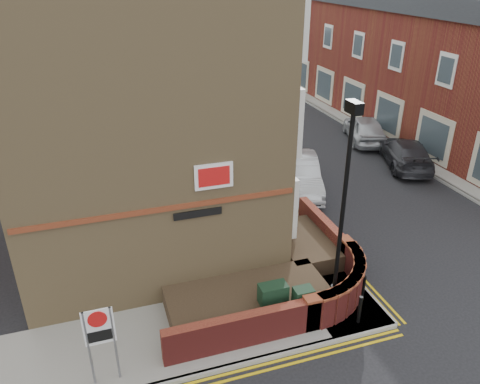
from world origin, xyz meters
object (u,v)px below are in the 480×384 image
at_px(lamppost, 343,213).
at_px(zone_sign, 100,333).
at_px(utility_cabinet_large, 273,302).
at_px(silver_car_near, 299,174).

distance_m(lamppost, zone_sign, 6.85).
height_order(utility_cabinet_large, silver_car_near, silver_car_near).
relative_size(lamppost, utility_cabinet_large, 5.25).
relative_size(utility_cabinet_large, silver_car_near, 0.25).
height_order(lamppost, zone_sign, lamppost).
distance_m(utility_cabinet_large, silver_car_near, 9.06).
distance_m(zone_sign, silver_car_near, 12.64).
relative_size(utility_cabinet_large, zone_sign, 0.55).
bearing_deg(lamppost, silver_car_near, 72.49).
height_order(zone_sign, silver_car_near, zone_sign).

